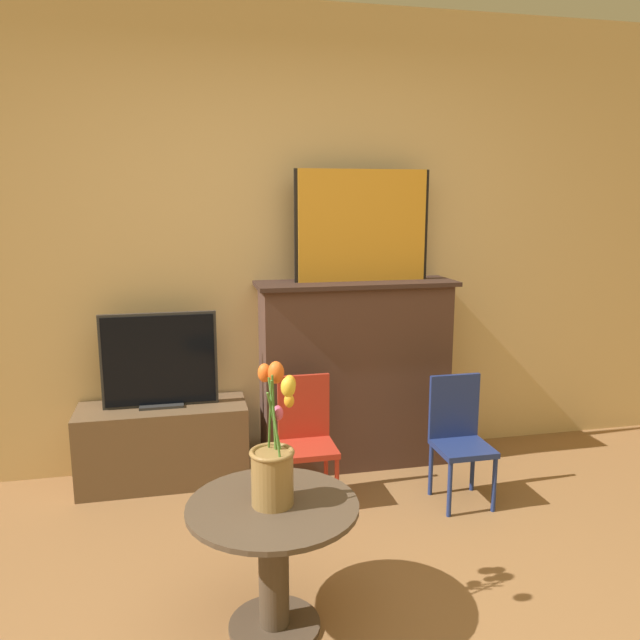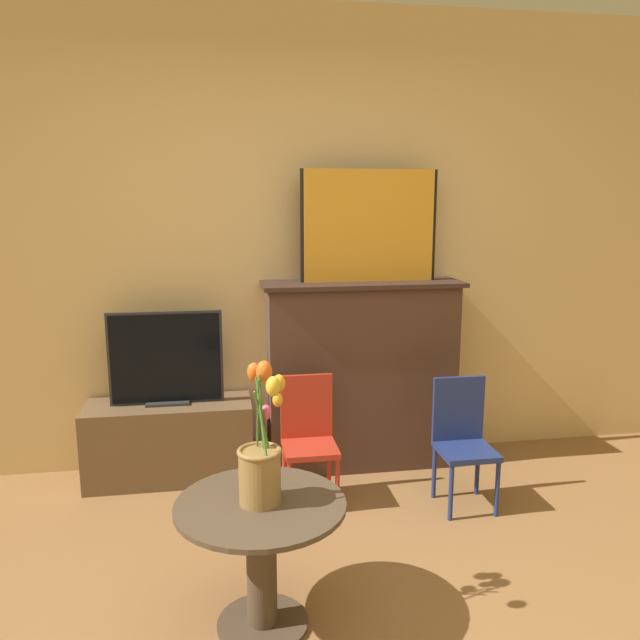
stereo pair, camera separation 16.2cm
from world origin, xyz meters
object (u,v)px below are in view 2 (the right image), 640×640
Objects in this scene: painting at (369,226)px; vase_tulips at (261,460)px; tv_monitor at (166,359)px; chair_red at (308,433)px; chair_blue at (462,436)px.

painting is 1.77m from vase_tulips.
tv_monitor is 0.94× the size of chair_red.
chair_red and chair_blue have the same top height.
chair_blue is (0.80, -0.17, 0.00)m from chair_red.
tv_monitor is (-1.18, -0.03, -0.74)m from painting.
chair_blue is at bearing -12.05° from chair_red.
painting is 1.23m from chair_red.
chair_red is at bearing -26.89° from tv_monitor.
chair_red is at bearing 72.21° from vase_tulips.
chair_blue is at bearing 36.32° from vase_tulips.
painting is at bearing 1.62° from tv_monitor.
chair_blue is 1.42m from vase_tulips.
painting is 1.39m from tv_monitor.
chair_blue is 1.29× the size of vase_tulips.
painting reaches higher than vase_tulips.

